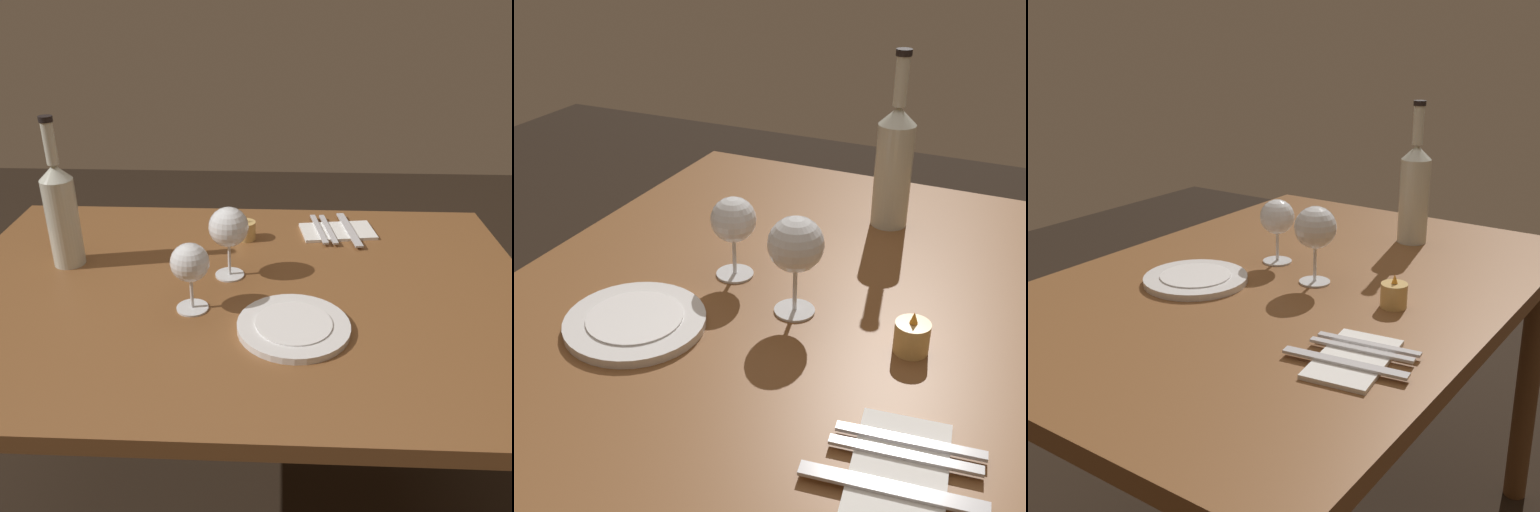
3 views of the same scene
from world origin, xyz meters
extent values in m
cube|color=brown|center=(0.00, 0.00, 0.72)|extent=(1.30, 0.90, 0.04)
cylinder|color=brown|center=(-0.58, -0.38, 0.35)|extent=(0.06, 0.06, 0.70)
cylinder|color=brown|center=(-0.58, 0.38, 0.35)|extent=(0.06, 0.06, 0.70)
cylinder|color=white|center=(-0.02, 0.05, 0.74)|extent=(0.07, 0.07, 0.00)
cylinder|color=white|center=(-0.02, 0.05, 0.78)|extent=(0.01, 0.01, 0.08)
sphere|color=white|center=(-0.02, 0.05, 0.86)|extent=(0.09, 0.09, 0.09)
cylinder|color=maroon|center=(-0.02, 0.05, 0.86)|extent=(0.07, 0.07, 0.03)
cylinder|color=white|center=(-0.09, -0.09, 0.74)|extent=(0.07, 0.07, 0.00)
cylinder|color=white|center=(-0.09, -0.09, 0.78)|extent=(0.01, 0.01, 0.07)
sphere|color=white|center=(-0.09, -0.09, 0.85)|extent=(0.08, 0.08, 0.08)
cylinder|color=maroon|center=(-0.09, -0.09, 0.84)|extent=(0.06, 0.06, 0.02)
cylinder|color=silver|center=(-0.41, 0.10, 0.84)|extent=(0.07, 0.07, 0.21)
cone|color=silver|center=(-0.41, 0.10, 0.97)|extent=(0.07, 0.07, 0.03)
cylinder|color=silver|center=(-0.41, 0.10, 1.03)|extent=(0.03, 0.03, 0.09)
cylinder|color=black|center=(-0.41, 0.10, 1.08)|extent=(0.03, 0.03, 0.01)
cylinder|color=#DBB266|center=(0.00, 0.25, 0.76)|extent=(0.05, 0.05, 0.05)
cylinder|color=white|center=(0.00, 0.25, 0.76)|extent=(0.04, 0.04, 0.03)
cone|color=#F99E2D|center=(0.00, 0.25, 0.80)|extent=(0.01, 0.01, 0.02)
cylinder|color=white|center=(0.12, -0.16, 0.75)|extent=(0.22, 0.22, 0.01)
cylinder|color=white|center=(0.12, -0.16, 0.76)|extent=(0.15, 0.15, 0.00)
cube|color=white|center=(0.24, 0.30, 0.74)|extent=(0.20, 0.14, 0.01)
cube|color=silver|center=(0.22, 0.30, 0.75)|extent=(0.04, 0.18, 0.00)
cube|color=silver|center=(0.19, 0.30, 0.75)|extent=(0.04, 0.18, 0.00)
cube|color=silver|center=(0.27, 0.30, 0.75)|extent=(0.05, 0.21, 0.00)
camera|label=1|loc=(0.08, -1.03, 1.35)|focal=38.33mm
camera|label=2|loc=(0.79, 0.39, 1.32)|focal=45.88mm
camera|label=3|loc=(1.12, 0.77, 1.25)|focal=48.01mm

